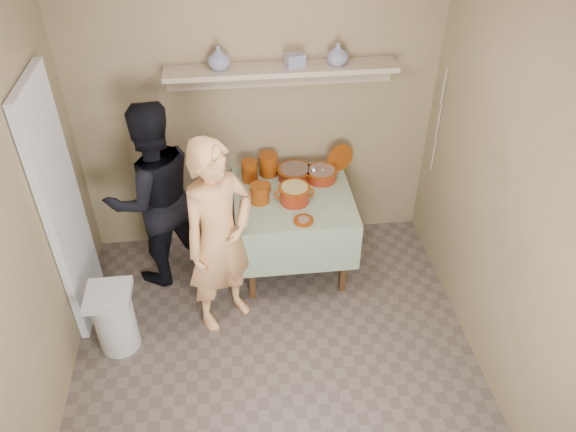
{
  "coord_description": "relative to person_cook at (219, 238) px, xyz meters",
  "views": [
    {
      "loc": [
        -0.21,
        -2.45,
        3.44
      ],
      "look_at": [
        0.15,
        0.75,
        0.95
      ],
      "focal_mm": 35.0,
      "sensor_mm": 36.0,
      "label": 1
    }
  ],
  "objects": [
    {
      "name": "vase_right",
      "position": [
        0.99,
        0.89,
        1.0
      ],
      "size": [
        0.2,
        0.2,
        0.17
      ],
      "primitive_type": "imported",
      "rotation": [
        0.0,
        0.0,
        0.24
      ],
      "color": "navy",
      "rests_on": "wall_shelf"
    },
    {
      "name": "bowl_stack",
      "position": [
        0.33,
        0.49,
        0.03
      ],
      "size": [
        0.16,
        0.16,
        0.16
      ],
      "primitive_type": "cylinder",
      "color": "#6F2A06",
      "rests_on": "serving_table"
    },
    {
      "name": "serving_table",
      "position": [
        0.61,
        0.56,
        -0.17
      ],
      "size": [
        0.97,
        0.97,
        0.76
      ],
      "color": "#4C2D16",
      "rests_on": "ground"
    },
    {
      "name": "wall_shelf",
      "position": [
        0.56,
        0.93,
        0.86
      ],
      "size": [
        1.8,
        0.25,
        0.21
      ],
      "color": "tan",
      "rests_on": "room_shell"
    },
    {
      "name": "ground",
      "position": [
        0.36,
        -0.72,
        -0.81
      ],
      "size": [
        3.5,
        3.5,
        0.0
      ],
      "primitive_type": "plane",
      "color": "#62554D",
      "rests_on": "ground"
    },
    {
      "name": "cazuela_meat_b",
      "position": [
        0.87,
        0.75,
        0.01
      ],
      "size": [
        0.28,
        0.28,
        0.1
      ],
      "color": "#6C1304",
      "rests_on": "serving_table"
    },
    {
      "name": "person_cook",
      "position": [
        0.0,
        0.0,
        0.0
      ],
      "size": [
        0.71,
        0.66,
        1.62
      ],
      "primitive_type": "imported",
      "rotation": [
        0.0,
        0.0,
        0.62
      ],
      "color": "#EFA867",
      "rests_on": "ground"
    },
    {
      "name": "plate_stack_a",
      "position": [
        0.27,
        0.8,
        0.04
      ],
      "size": [
        0.14,
        0.14,
        0.18
      ],
      "primitive_type": "cylinder",
      "color": "#6F2A06",
      "rests_on": "serving_table"
    },
    {
      "name": "cazuela_rice",
      "position": [
        0.61,
        0.46,
        0.03
      ],
      "size": [
        0.33,
        0.25,
        0.14
      ],
      "color": "#6C1304",
      "rests_on": "serving_table"
    },
    {
      "name": "tile_panel",
      "position": [
        -1.1,
        0.23,
        0.19
      ],
      "size": [
        0.06,
        0.7,
        2.0
      ],
      "primitive_type": "cube",
      "color": "silver",
      "rests_on": "ground"
    },
    {
      "name": "room_shell",
      "position": [
        0.36,
        -0.72,
        0.8
      ],
      "size": [
        3.04,
        3.54,
        2.62
      ],
      "color": "#918059",
      "rests_on": "ground"
    },
    {
      "name": "ceramic_box",
      "position": [
        0.66,
        0.89,
        0.96
      ],
      "size": [
        0.16,
        0.13,
        0.1
      ],
      "primitive_type": "cube",
      "rotation": [
        0.0,
        0.0,
        0.27
      ],
      "color": "navy",
      "rests_on": "wall_shelf"
    },
    {
      "name": "empty_bowl",
      "position": [
        0.35,
        0.64,
        -0.03
      ],
      "size": [
        0.16,
        0.16,
        0.05
      ],
      "primitive_type": "cylinder",
      "color": "#6F2A06",
      "rests_on": "serving_table"
    },
    {
      "name": "vase_left",
      "position": [
        0.08,
        0.9,
        1.0
      ],
      "size": [
        0.24,
        0.24,
        0.18
      ],
      "primitive_type": "imported",
      "rotation": [
        0.0,
        0.0,
        0.59
      ],
      "color": "navy",
      "rests_on": "wall_shelf"
    },
    {
      "name": "cazuela_meat_a",
      "position": [
        0.65,
        0.79,
        0.01
      ],
      "size": [
        0.3,
        0.3,
        0.1
      ],
      "color": "#6C1304",
      "rests_on": "serving_table"
    },
    {
      "name": "propped_lid",
      "position": [
        1.05,
        0.88,
        0.07
      ],
      "size": [
        0.25,
        0.13,
        0.26
      ],
      "primitive_type": "cylinder",
      "rotation": [
        1.51,
        0.0,
        0.39
      ],
      "color": "#6F2A06",
      "rests_on": "serving_table"
    },
    {
      "name": "electrical_cord",
      "position": [
        1.83,
        0.76,
        0.44
      ],
      "size": [
        0.01,
        0.05,
        0.9
      ],
      "color": "silver",
      "rests_on": "wall_shelf"
    },
    {
      "name": "person_helper",
      "position": [
        -0.51,
        0.58,
        0.0
      ],
      "size": [
        0.98,
        0.89,
        1.63
      ],
      "primitive_type": "imported",
      "rotation": [
        0.0,
        0.0,
        -2.71
      ],
      "color": "black",
      "rests_on": "ground"
    },
    {
      "name": "front_plate",
      "position": [
        0.65,
        0.19,
        -0.04
      ],
      "size": [
        0.16,
        0.16,
        0.03
      ],
      "color": "#6F2A06",
      "rests_on": "serving_table"
    },
    {
      "name": "plate_stack_b",
      "position": [
        0.44,
        0.88,
        0.05
      ],
      "size": [
        0.16,
        0.16,
        0.19
      ],
      "primitive_type": "cylinder",
      "color": "#6F2A06",
      "rests_on": "serving_table"
    },
    {
      "name": "trash_bin",
      "position": [
        -0.82,
        -0.21,
        -0.53
      ],
      "size": [
        0.32,
        0.32,
        0.56
      ],
      "color": "silver",
      "rests_on": "ground"
    },
    {
      "name": "ladle",
      "position": [
        0.81,
        0.73,
        0.06
      ],
      "size": [
        0.08,
        0.26,
        0.19
      ],
      "color": "silver",
      "rests_on": "cazuela_meat_b"
    }
  ]
}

